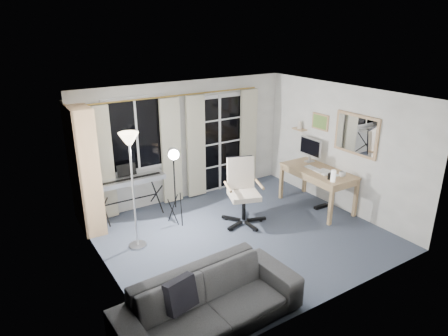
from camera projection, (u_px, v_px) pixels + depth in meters
The scene contains 17 objects.
floor at pixel (243, 236), 6.86m from camera, with size 4.50×4.00×0.02m, color #3D4659.
window at pixel (136, 134), 7.37m from camera, with size 1.20×0.08×1.40m.
french_door at pixel (219, 144), 8.45m from camera, with size 1.32×0.09×2.11m.
curtains at pixel (183, 149), 7.90m from camera, with size 3.60×0.07×2.13m.
bookshelf at pixel (82, 172), 6.84m from camera, with size 0.40×1.04×2.19m.
torchiere_lamp at pixel (130, 157), 6.01m from camera, with size 0.31×0.31×1.92m.
keyboard_piano at pixel (129, 181), 7.27m from camera, with size 1.32×0.65×0.95m.
studio_light at pixel (174, 163), 6.81m from camera, with size 0.33×0.34×1.49m.
office_chair at pixel (242, 185), 7.17m from camera, with size 0.82×0.83×1.19m.
desk at pixel (318, 175), 7.70m from camera, with size 0.75×1.47×0.78m.
monitor at pixel (310, 148), 8.02m from camera, with size 0.19×0.56×0.49m.
desk_clutter at pixel (324, 183), 7.51m from camera, with size 0.47×0.88×0.99m.
mug at pixel (342, 174), 7.30m from camera, with size 0.13×0.10×0.13m, color silver.
wall_mirror at pixel (356, 135), 7.17m from camera, with size 0.04×0.94×0.74m.
framed_print at pixel (320, 122), 7.87m from camera, with size 0.03×0.42×0.32m.
wall_shelf at pixel (300, 127), 8.30m from camera, with size 0.16×0.30×0.18m.
sofa at pixel (209, 295), 4.69m from camera, with size 2.30×0.78×0.89m.
Camera 1 is at (-3.52, -4.92, 3.46)m, focal length 32.00 mm.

